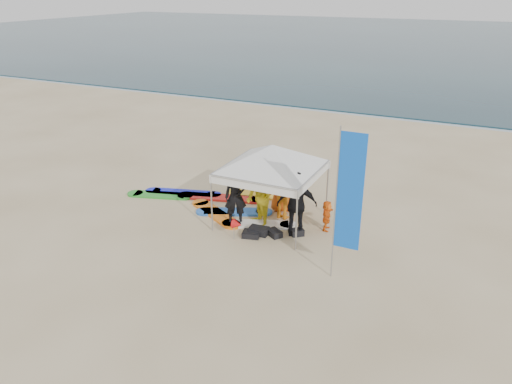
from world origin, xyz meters
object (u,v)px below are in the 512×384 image
object	(u,v)px
canopy_tent	(272,145)
person_seated	(327,216)
person_black_a	(236,196)
person_orange_b	(282,183)
person_orange_a	(284,191)
marker_pennant	(237,224)
person_black_b	(297,204)
person_yellow	(259,198)
feather_flag	(349,194)
surfboard_spread	(219,203)

from	to	relation	value
canopy_tent	person_seated	bearing A→B (deg)	6.49
person_black_a	person_orange_b	size ratio (longest dim) A/B	0.96
person_orange_a	person_seated	size ratio (longest dim) A/B	1.93
person_black_a	marker_pennant	xyz separation A→B (m)	(0.53, -0.92, -0.42)
person_orange_b	marker_pennant	distance (m)	2.50
person_black_b	person_orange_b	distance (m)	1.76
person_yellow	marker_pennant	size ratio (longest dim) A/B	2.88
canopy_tent	feather_flag	size ratio (longest dim) A/B	0.96
person_orange_a	person_black_b	distance (m)	1.22
person_orange_a	person_seated	distance (m)	1.56
person_orange_b	marker_pennant	world-z (taller)	person_orange_b
person_yellow	feather_flag	xyz separation A→B (m)	(3.13, -1.77, 1.38)
person_yellow	feather_flag	size ratio (longest dim) A/B	0.47
person_yellow	surfboard_spread	distance (m)	2.28
person_yellow	person_orange_b	distance (m)	1.35
person_black_b	person_black_a	bearing A→B (deg)	-18.29
person_black_b	feather_flag	bearing A→B (deg)	116.95
person_orange_b	feather_flag	distance (m)	4.50
canopy_tent	feather_flag	world-z (taller)	feather_flag
canopy_tent	surfboard_spread	distance (m)	3.25
person_orange_a	person_orange_b	distance (m)	0.55
person_seated	marker_pennant	bearing A→B (deg)	118.66
person_black_a	person_orange_b	world-z (taller)	person_orange_b
person_yellow	person_orange_b	size ratio (longest dim) A/B	0.96
person_yellow	person_orange_b	xyz separation A→B (m)	(0.18, 1.34, 0.04)
person_orange_a	feather_flag	size ratio (longest dim) A/B	0.46
person_black_a	marker_pennant	size ratio (longest dim) A/B	2.86
person_yellow	marker_pennant	bearing A→B (deg)	-61.28
person_black_b	person_orange_b	bearing A→B (deg)	-74.77
person_yellow	surfboard_spread	size ratio (longest dim) A/B	0.31
feather_flag	marker_pennant	bearing A→B (deg)	168.40
person_seated	person_black_a	bearing A→B (deg)	96.28
canopy_tent	marker_pennant	size ratio (longest dim) A/B	5.90
canopy_tent	feather_flag	xyz separation A→B (m)	(2.93, -2.21, -0.17)
person_black_b	person_seated	size ratio (longest dim) A/B	2.10
canopy_tent	feather_flag	bearing A→B (deg)	-37.11
person_yellow	person_black_b	xyz separation A→B (m)	(1.23, -0.07, 0.06)
feather_flag	marker_pennant	size ratio (longest dim) A/B	6.12
person_seated	person_yellow	bearing A→B (deg)	97.43
feather_flag	marker_pennant	xyz separation A→B (m)	(-3.31, 0.68, -1.81)
canopy_tent	surfboard_spread	size ratio (longest dim) A/B	0.63
person_seated	person_black_b	bearing A→B (deg)	124.95
feather_flag	person_black_b	bearing A→B (deg)	138.29
surfboard_spread	person_orange_a	bearing A→B (deg)	-0.50
person_black_a	canopy_tent	size ratio (longest dim) A/B	0.49
person_black_b	canopy_tent	distance (m)	1.88
person_black_a	person_seated	bearing A→B (deg)	-14.00
person_yellow	canopy_tent	distance (m)	1.63
person_yellow	person_orange_a	size ratio (longest dim) A/B	1.02
person_black_b	person_orange_a	bearing A→B (deg)	-70.62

